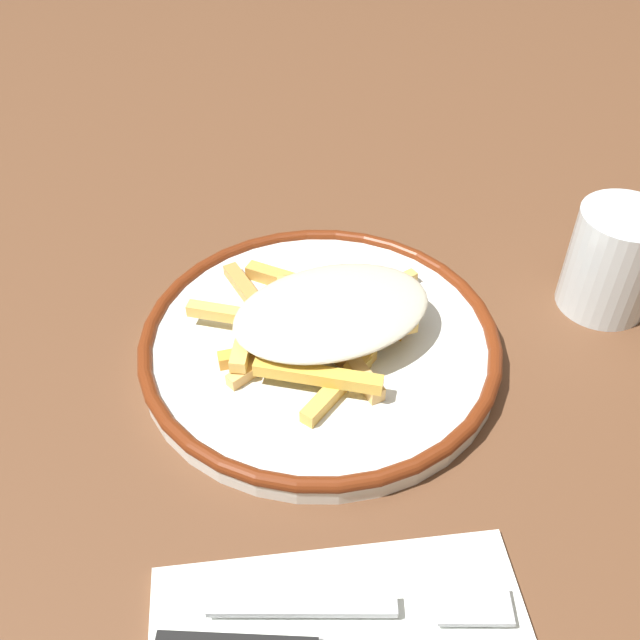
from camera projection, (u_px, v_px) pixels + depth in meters
The scene contains 6 objects.
ground_plane at pixel (320, 353), 0.58m from camera, with size 2.60×2.60×0.00m, color brown.
plate at pixel (320, 343), 0.57m from camera, with size 0.29×0.29×0.02m.
fries_heap at pixel (324, 320), 0.55m from camera, with size 0.18×0.20×0.04m.
fork at pixel (361, 606), 0.41m from camera, with size 0.03×0.18×0.01m.
water_glass at pixel (613, 261), 0.59m from camera, with size 0.08×0.08×0.09m, color silver.
salt_shaker at pixel (632, 241), 0.63m from camera, with size 0.04×0.04×0.08m.
Camera 1 is at (0.41, -0.04, 0.41)m, focal length 40.27 mm.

